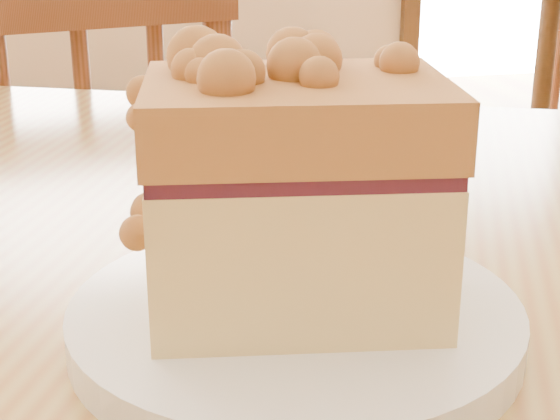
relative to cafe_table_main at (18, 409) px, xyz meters
The scene contains 4 objects.
cafe_table_main is the anchor object (origin of this frame).
cafe_chair_main 0.66m from the cafe_table_main, 88.69° to the left, with size 0.47×0.47×0.87m.
plate 0.21m from the cafe_table_main, 43.61° to the right, with size 0.19×0.19×0.02m.
cake_slice 0.25m from the cafe_table_main, 43.41° to the right, with size 0.13×0.11×0.11m.
Camera 1 is at (0.10, -0.40, 0.93)m, focal length 55.00 mm.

